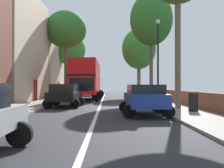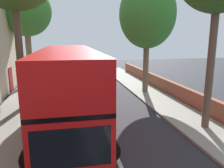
% 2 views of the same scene
% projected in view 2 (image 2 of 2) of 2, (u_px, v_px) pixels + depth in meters
% --- Properties ---
extents(double_decker_bus, '(3.63, 10.58, 4.06)m').
position_uv_depth(double_decker_bus, '(69.00, 84.00, 10.90)').
color(double_decker_bus, red).
rests_on(double_decker_bus, ground).
extents(parked_car_red_left_3, '(2.62, 4.61, 1.56)m').
position_uv_depth(parked_car_red_left_3, '(59.00, 76.00, 21.22)').
color(parked_car_red_left_3, '#AD1919').
rests_on(parked_car_red_left_3, ground).
extents(street_tree_left_0, '(4.72, 4.72, 9.37)m').
position_uv_depth(street_tree_left_0, '(26.00, 11.00, 20.34)').
color(street_tree_left_0, '#7A6B56').
rests_on(street_tree_left_0, sidewalk_left).
extents(street_tree_right_5, '(4.48, 4.48, 8.96)m').
position_uv_depth(street_tree_right_5, '(147.00, 15.00, 17.28)').
color(street_tree_right_5, brown).
rests_on(street_tree_right_5, sidewalk_right).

